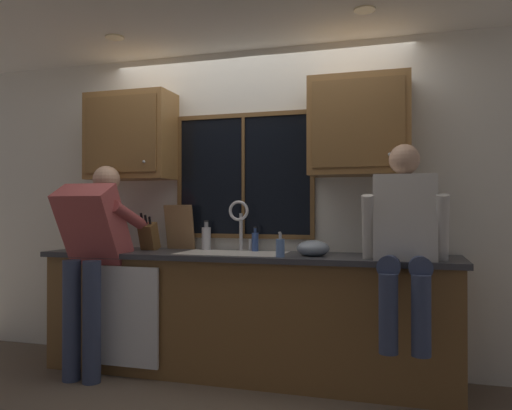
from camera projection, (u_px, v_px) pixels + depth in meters
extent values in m
cube|color=silver|center=(257.00, 206.00, 4.14)|extent=(5.47, 0.12, 2.55)
cylinder|color=#FFEAB2|center=(115.00, 37.00, 3.78)|extent=(0.14, 0.14, 0.01)
cylinder|color=#FFEAB2|center=(365.00, 10.00, 3.26)|extent=(0.14, 0.14, 0.01)
cube|color=black|center=(244.00, 176.00, 4.10)|extent=(1.10, 0.02, 0.95)
cube|color=brown|center=(243.00, 115.00, 4.10)|extent=(1.17, 0.02, 0.04)
cube|color=brown|center=(243.00, 236.00, 4.09)|extent=(1.17, 0.02, 0.04)
cube|color=brown|center=(180.00, 177.00, 4.26)|extent=(0.03, 0.02, 0.95)
cube|color=brown|center=(312.00, 174.00, 3.93)|extent=(0.04, 0.02, 0.95)
cube|color=brown|center=(243.00, 176.00, 4.09)|extent=(0.02, 0.02, 0.95)
cube|color=brown|center=(244.00, 317.00, 3.80)|extent=(3.07, 0.58, 0.88)
cube|color=#38383D|center=(243.00, 256.00, 3.78)|extent=(3.13, 0.62, 0.04)
cube|color=white|center=(122.00, 316.00, 3.74)|extent=(0.60, 0.02, 0.74)
cube|color=olive|center=(131.00, 137.00, 4.22)|extent=(0.73, 0.33, 0.72)
cube|color=brown|center=(120.00, 134.00, 4.06)|extent=(0.65, 0.01, 0.62)
sphere|color=#B2B2B7|center=(144.00, 162.00, 3.99)|extent=(0.02, 0.02, 0.02)
cube|color=olive|center=(360.00, 126.00, 3.69)|extent=(0.73, 0.33, 0.72)
cube|color=brown|center=(357.00, 123.00, 3.52)|extent=(0.65, 0.01, 0.62)
sphere|color=#B2B2B7|center=(390.00, 154.00, 3.45)|extent=(0.02, 0.02, 0.02)
cube|color=white|center=(232.00, 254.00, 3.82)|extent=(0.80, 0.46, 0.02)
cube|color=beige|center=(207.00, 267.00, 3.87)|extent=(0.36, 0.42, 0.20)
cube|color=beige|center=(257.00, 268.00, 3.76)|extent=(0.36, 0.42, 0.20)
cube|color=white|center=(232.00, 267.00, 3.82)|extent=(0.04, 0.42, 0.20)
cylinder|color=silver|center=(241.00, 232.00, 4.03)|extent=(0.03, 0.03, 0.30)
torus|color=silver|center=(239.00, 211.00, 3.97)|extent=(0.16, 0.02, 0.16)
cylinder|color=silver|center=(251.00, 245.00, 4.01)|extent=(0.03, 0.03, 0.09)
cylinder|color=#384260|center=(72.00, 320.00, 3.68)|extent=(0.13, 0.13, 0.88)
cylinder|color=#384260|center=(92.00, 322.00, 3.63)|extent=(0.13, 0.13, 0.88)
cube|color=#B24C4C|center=(93.00, 224.00, 3.79)|extent=(0.44, 0.46, 0.62)
sphere|color=tan|center=(106.00, 179.00, 3.97)|extent=(0.21, 0.21, 0.21)
cylinder|color=#B24C4C|center=(82.00, 217.00, 4.03)|extent=(0.09, 0.52, 0.26)
cylinder|color=#B24C4C|center=(131.00, 218.00, 3.90)|extent=(0.09, 0.52, 0.26)
cylinder|color=#384260|center=(389.00, 266.00, 3.11)|extent=(0.14, 0.43, 0.16)
cylinder|color=#384260|center=(420.00, 267.00, 3.06)|extent=(0.14, 0.43, 0.16)
cylinder|color=#384260|center=(388.00, 314.00, 2.90)|extent=(0.11, 0.11, 0.46)
cylinder|color=#384260|center=(421.00, 316.00, 2.85)|extent=(0.11, 0.11, 0.46)
cube|color=beige|center=(405.00, 217.00, 3.30)|extent=(0.41, 0.21, 0.56)
sphere|color=tan|center=(404.00, 159.00, 3.30)|extent=(0.20, 0.20, 0.20)
cylinder|color=beige|center=(368.00, 229.00, 3.32)|extent=(0.08, 0.20, 0.47)
cylinder|color=beige|center=(442.00, 230.00, 3.19)|extent=(0.08, 0.20, 0.47)
cube|color=brown|center=(149.00, 237.00, 4.10)|extent=(0.12, 0.18, 0.25)
cylinder|color=black|center=(142.00, 219.00, 4.05)|extent=(0.02, 0.05, 0.09)
cylinder|color=black|center=(146.00, 219.00, 4.04)|extent=(0.02, 0.04, 0.08)
cylinder|color=black|center=(150.00, 220.00, 4.04)|extent=(0.02, 0.04, 0.06)
cube|color=#997047|center=(180.00, 227.00, 4.17)|extent=(0.25, 0.10, 0.37)
ellipsoid|color=#8C99A8|center=(313.00, 248.00, 3.59)|extent=(0.23, 0.23, 0.12)
cylinder|color=#668CCC|center=(280.00, 248.00, 3.49)|extent=(0.06, 0.06, 0.13)
cylinder|color=silver|center=(280.00, 236.00, 3.49)|extent=(0.02, 0.02, 0.04)
cylinder|color=silver|center=(280.00, 233.00, 3.47)|extent=(0.01, 0.04, 0.01)
cylinder|color=#334C8C|center=(255.00, 242.00, 3.96)|extent=(0.05, 0.05, 0.15)
cylinder|color=navy|center=(255.00, 231.00, 3.96)|extent=(0.02, 0.02, 0.04)
cylinder|color=black|center=(255.00, 227.00, 3.96)|extent=(0.03, 0.03, 0.01)
cylinder|color=#B7B7BC|center=(206.00, 239.00, 4.10)|extent=(0.07, 0.07, 0.18)
cylinder|color=#929296|center=(206.00, 225.00, 4.10)|extent=(0.03, 0.03, 0.05)
cylinder|color=black|center=(206.00, 221.00, 4.10)|extent=(0.04, 0.04, 0.01)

